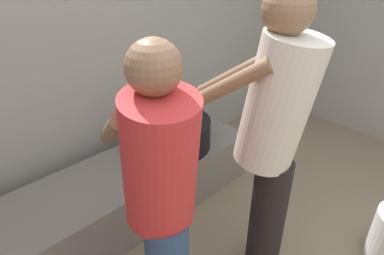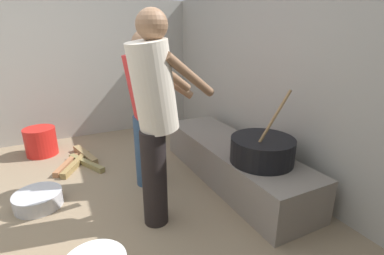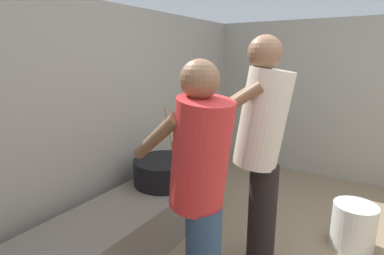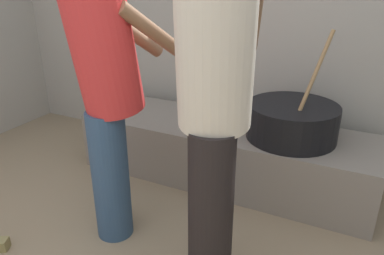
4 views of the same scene
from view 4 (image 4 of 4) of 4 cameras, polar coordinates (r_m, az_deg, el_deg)
The scene contains 5 objects.
block_enclosure_rear at distance 2.84m, azimuth 12.72°, elevation 14.41°, with size 5.02×0.20×1.98m, color #9E998E.
hearth_ledge at distance 2.64m, azimuth 4.87°, elevation -3.73°, with size 2.02×0.60×0.41m, color slate.
cooking_pot_main at distance 2.40m, azimuth 15.26°, elevation 0.94°, with size 0.56×0.56×0.68m.
cook_in_red_shirt at distance 1.87m, azimuth -12.95°, elevation 6.41°, with size 0.53×0.71×1.53m.
cook_in_cream_shirt at distance 1.44m, azimuth 3.47°, elevation 5.82°, with size 0.52×0.75×1.67m.
Camera 4 is at (0.66, -0.42, 1.39)m, focal length 34.41 mm.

